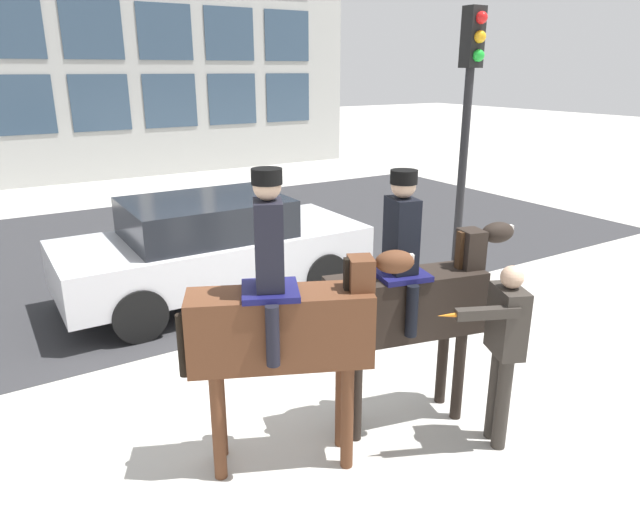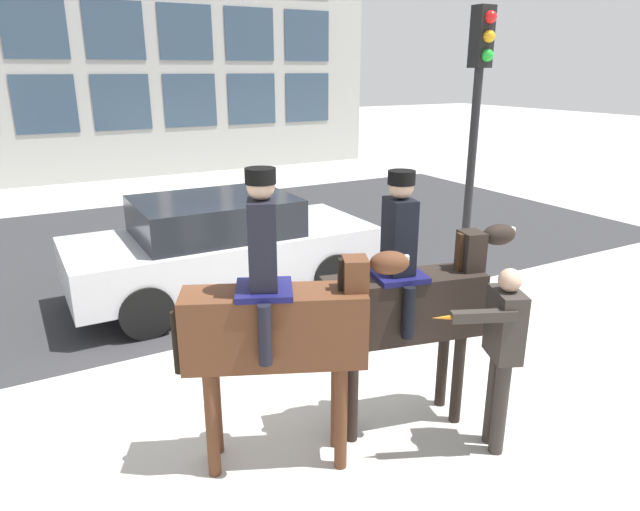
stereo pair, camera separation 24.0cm
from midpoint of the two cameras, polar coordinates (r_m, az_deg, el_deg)
The scene contains 7 objects.
ground_plane at distance 7.25m, azimuth -7.80°, elevation -9.46°, with size 80.00×80.00×0.00m, color #B2AFA8.
road_surface at distance 11.47m, azimuth -17.58°, elevation 0.35°, with size 19.62×8.50×0.01m.
mounted_horse_lead at distance 4.75m, azimuth -5.08°, elevation -6.52°, with size 1.84×1.06×2.63m.
mounted_horse_companion at distance 5.39m, azimuth 7.67°, elevation -4.16°, with size 1.93×0.76×2.51m.
pedestrian_bystander at distance 5.32m, azimuth 16.67°, elevation -8.35°, with size 0.91×0.45×1.75m.
street_car_near_lane at distance 8.69m, azimuth -11.46°, elevation 0.88°, with size 4.50×1.98×1.55m.
traffic_light at distance 7.73m, azimuth 13.62°, elevation 13.11°, with size 0.24×0.29×4.07m.
Camera 1 is at (-2.61, -5.87, 3.34)m, focal length 32.00 mm.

